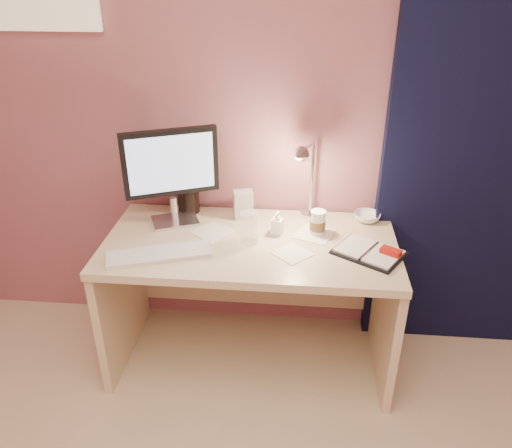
# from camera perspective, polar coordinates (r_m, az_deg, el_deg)

# --- Properties ---
(room) EXTENTS (3.50, 3.50, 3.50)m
(room) POSITION_cam_1_polar(r_m,az_deg,el_deg) (2.60, 21.64, 8.42)
(room) COLOR #C6B28E
(room) RESTS_ON ground
(desk) EXTENTS (1.40, 0.70, 0.73)m
(desk) POSITION_cam_1_polar(r_m,az_deg,el_deg) (2.57, -0.47, -5.51)
(desk) COLOR beige
(desk) RESTS_ON ground
(monitor) EXTENTS (0.44, 0.24, 0.49)m
(monitor) POSITION_cam_1_polar(r_m,az_deg,el_deg) (2.47, -9.75, 6.27)
(monitor) COLOR silver
(monitor) RESTS_ON desk
(keyboard) EXTENTS (0.49, 0.28, 0.02)m
(keyboard) POSITION_cam_1_polar(r_m,az_deg,el_deg) (2.31, -11.01, -3.40)
(keyboard) COLOR silver
(keyboard) RESTS_ON desk
(planner) EXTENTS (0.37, 0.34, 0.05)m
(planner) POSITION_cam_1_polar(r_m,az_deg,el_deg) (2.34, 12.99, -3.14)
(planner) COLOR black
(planner) RESTS_ON desk
(paper_a) EXTENTS (0.21, 0.21, 0.00)m
(paper_a) POSITION_cam_1_polar(r_m,az_deg,el_deg) (2.29, 4.20, -3.39)
(paper_a) COLOR silver
(paper_a) RESTS_ON desk
(paper_b) EXTENTS (0.22, 0.22, 0.00)m
(paper_b) POSITION_cam_1_polar(r_m,az_deg,el_deg) (2.46, 6.64, -1.13)
(paper_b) COLOR silver
(paper_b) RESTS_ON desk
(paper_c) EXTENTS (0.23, 0.23, 0.00)m
(paper_c) POSITION_cam_1_polar(r_m,az_deg,el_deg) (2.47, -4.96, -0.91)
(paper_c) COLOR silver
(paper_c) RESTS_ON desk
(coffee_cup) EXTENTS (0.08, 0.08, 0.12)m
(coffee_cup) POSITION_cam_1_polar(r_m,az_deg,el_deg) (2.44, 7.07, 0.10)
(coffee_cup) COLOR white
(coffee_cup) RESTS_ON desk
(clear_cup) EXTENTS (0.09, 0.09, 0.15)m
(clear_cup) POSITION_cam_1_polar(r_m,az_deg,el_deg) (2.34, -0.77, -0.42)
(clear_cup) COLOR white
(clear_cup) RESTS_ON desk
(bowl) EXTENTS (0.15, 0.15, 0.04)m
(bowl) POSITION_cam_1_polar(r_m,az_deg,el_deg) (2.63, 12.57, 0.78)
(bowl) COLOR silver
(bowl) RESTS_ON desk
(lotion_bottle) EXTENTS (0.07, 0.07, 0.12)m
(lotion_bottle) POSITION_cam_1_polar(r_m,az_deg,el_deg) (2.43, 2.46, 0.13)
(lotion_bottle) COLOR white
(lotion_bottle) RESTS_ON desk
(dark_jar) EXTENTS (0.11, 0.11, 0.16)m
(dark_jar) POSITION_cam_1_polar(r_m,az_deg,el_deg) (2.66, -7.72, 3.04)
(dark_jar) COLOR black
(dark_jar) RESTS_ON desk
(product_box) EXTENTS (0.11, 0.10, 0.15)m
(product_box) POSITION_cam_1_polar(r_m,az_deg,el_deg) (2.58, -1.45, 2.24)
(product_box) COLOR #B4B4AF
(product_box) RESTS_ON desk
(desk_lamp) EXTENTS (0.17, 0.26, 0.43)m
(desk_lamp) POSITION_cam_1_polar(r_m,az_deg,el_deg) (2.44, 7.47, 5.48)
(desk_lamp) COLOR silver
(desk_lamp) RESTS_ON desk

